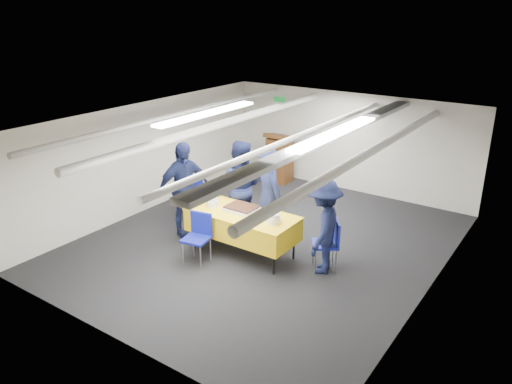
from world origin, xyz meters
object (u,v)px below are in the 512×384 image
serving_table (242,224)px  sailor_b (240,187)px  sailor_c (184,189)px  chair_near (199,233)px  sailor_d (323,227)px  chair_right (330,240)px  podium (280,158)px  sheet_cake (242,208)px  sailor_a (268,197)px  chair_left (194,192)px

serving_table → sailor_b: (-0.60, 0.75, 0.35)m
serving_table → sailor_c: sailor_c is taller
serving_table → sailor_c: (-1.36, 0.01, 0.35)m
chair_near → sailor_c: size_ratio=0.48×
sailor_d → sailor_c: bearing=-100.0°
chair_near → chair_right: size_ratio=1.00×
chair_near → sailor_b: sailor_b is taller
sailor_d → chair_near: bearing=-79.1°
chair_right → sailor_b: bearing=170.0°
podium → sailor_d: 4.48m
sheet_cake → chair_right: chair_right is taller
sheet_cake → chair_near: (-0.38, -0.73, -0.28)m
chair_near → sailor_a: sailor_a is taller
sheet_cake → chair_left: chair_left is taller
chair_right → sailor_a: 1.40m
chair_right → chair_left: 3.36m
chair_near → chair_right: bearing=27.8°
podium → sailor_a: size_ratio=0.67×
sheet_cake → chair_near: bearing=-117.3°
sailor_a → sailor_d: 1.30m
sailor_c → sailor_d: bearing=-65.5°
serving_table → sailor_c: 1.41m
chair_near → podium: bearing=103.9°
chair_left → sailor_a: 2.06m
sailor_c → chair_right: bearing=-63.0°
serving_table → chair_near: size_ratio=2.27×
podium → chair_right: 4.43m
sailor_a → sailor_c: (-1.55, -0.52, -0.03)m
chair_right → sailor_a: (-1.33, 0.16, 0.41)m
chair_right → sailor_a: size_ratio=0.46×
chair_near → sheet_cake: bearing=62.7°
chair_right → sailor_b: size_ratio=0.48×
sailor_c → podium: bearing=21.9°
chair_right → sailor_b: (-2.12, 0.37, 0.37)m
sailor_b → sailor_c: (-0.76, -0.73, 0.01)m
serving_table → sheet_cake: 0.27m
chair_left → sailor_b: 1.27m
podium → chair_near: podium is taller
serving_table → chair_right: (1.52, 0.37, -0.03)m
sailor_a → sailor_b: sailor_a is taller
sailor_b → sailor_a: bearing=141.7°
serving_table → podium: podium is taller
sheet_cake → sailor_d: 1.52m
chair_right → sailor_d: sailor_d is taller
chair_left → sailor_d: sailor_d is taller
sailor_a → sailor_c: size_ratio=1.03×
podium → sailor_b: 3.02m
chair_right → sailor_c: bearing=-172.9°
sailor_d → chair_right: bearing=136.2°
podium → sailor_a: (1.69, -3.08, 0.32)m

